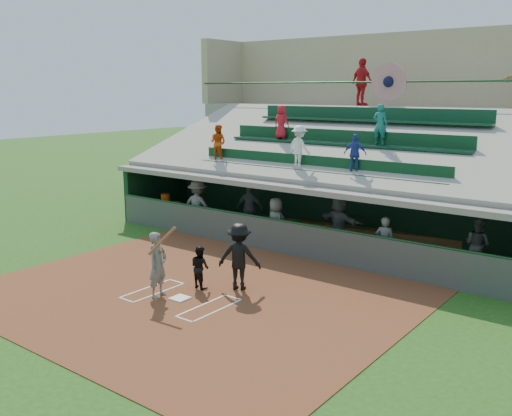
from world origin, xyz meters
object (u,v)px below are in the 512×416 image
Objects in this scene: home_plate at (180,298)px; water_cooler at (165,198)px; catcher at (200,267)px; white_table at (167,212)px; batter_at_plate at (158,264)px.

home_plate is 8.91m from water_cooler.
catcher reaches higher than water_cooler.
catcher is 8.15m from white_table.
catcher is 1.30× the size of white_table.
batter_at_plate reaches higher than catcher.
white_table is at bearing -27.58° from catcher.
home_plate is at bearing -64.32° from white_table.
home_plate is 1.04m from batter_at_plate.
catcher is (-0.17, 0.95, 0.57)m from home_plate.
batter_at_plate is at bearing 81.35° from catcher.
home_plate is at bearing 20.43° from batter_at_plate.
batter_at_plate is (-0.56, -0.21, 0.85)m from home_plate.
water_cooler is (-6.46, 4.92, 0.40)m from catcher.
home_plate is 0.37× the size of catcher.
white_table is (-6.46, 4.97, -0.17)m from catcher.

